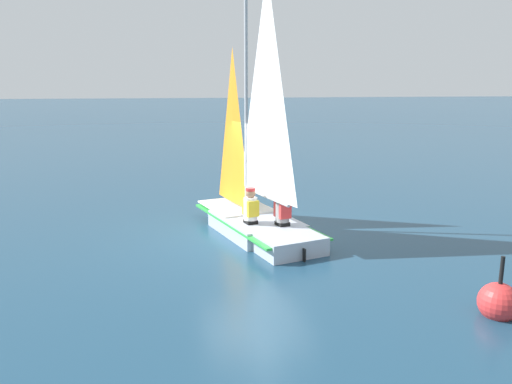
{
  "coord_description": "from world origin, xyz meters",
  "views": [
    {
      "loc": [
        10.82,
        -2.46,
        3.35
      ],
      "look_at": [
        0.0,
        0.0,
        0.98
      ],
      "focal_mm": 35.0,
      "sensor_mm": 36.0,
      "label": 1
    }
  ],
  "objects": [
    {
      "name": "sailor_helm",
      "position": [
        0.45,
        -0.23,
        0.63
      ],
      "size": [
        0.39,
        0.36,
        1.16
      ],
      "rotation": [
        0.0,
        0.0,
        3.37
      ],
      "color": "black",
      "rests_on": "ground_plane"
    },
    {
      "name": "ground_plane",
      "position": [
        0.0,
        0.0,
        0.0
      ],
      "size": [
        260.0,
        260.0,
        0.0
      ],
      "primitive_type": "plane",
      "color": "navy"
    },
    {
      "name": "sailboat_main",
      "position": [
        0.0,
        0.0,
        0.86
      ],
      "size": [
        4.32,
        2.39,
        5.8
      ],
      "rotation": [
        0.0,
        0.0,
        3.37
      ],
      "color": "#B2BCCC",
      "rests_on": "ground_plane"
    },
    {
      "name": "buoy_marker",
      "position": [
        4.91,
        2.57,
        0.21
      ],
      "size": [
        0.59,
        0.59,
        1.01
      ],
      "color": "red",
      "rests_on": "ground_plane"
    },
    {
      "name": "sailor_crew",
      "position": [
        0.75,
        0.42,
        0.62
      ],
      "size": [
        0.39,
        0.36,
        1.16
      ],
      "rotation": [
        0.0,
        0.0,
        3.37
      ],
      "color": "black",
      "rests_on": "ground_plane"
    }
  ]
}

